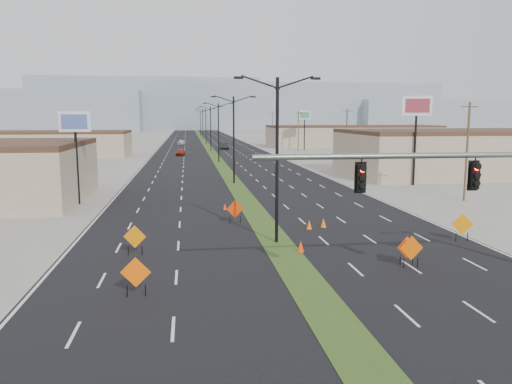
{
  "coord_description": "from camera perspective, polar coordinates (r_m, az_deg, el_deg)",
  "views": [
    {
      "loc": [
        -5.36,
        -17.52,
        7.69
      ],
      "look_at": [
        -1.28,
        11.96,
        3.2
      ],
      "focal_mm": 35.0,
      "sensor_mm": 36.0,
      "label": 1
    }
  ],
  "objects": [
    {
      "name": "construction_sign_3",
      "position": [
        27.28,
        16.86,
        -6.2
      ],
      "size": [
        1.15,
        0.25,
        1.55
      ],
      "rotation": [
        0.0,
        0.0,
        0.18
      ],
      "color": "#F14205",
      "rests_on": "ground"
    },
    {
      "name": "streetlight_2",
      "position": [
        85.72,
        -4.31,
        7.04
      ],
      "size": [
        5.15,
        0.24,
        10.02
      ],
      "color": "black",
      "rests_on": "ground"
    },
    {
      "name": "utility_pole_3",
      "position": [
        149.72,
        1.9,
        7.42
      ],
      "size": [
        1.6,
        0.2,
        9.0
      ],
      "color": "#4C3823",
      "rests_on": "ground"
    },
    {
      "name": "streetlight_4",
      "position": [
        141.64,
        -5.75,
        7.62
      ],
      "size": [
        5.15,
        0.24,
        10.02
      ],
      "color": "black",
      "rests_on": "ground"
    },
    {
      "name": "construction_sign_5",
      "position": [
        33.55,
        22.53,
        -3.52
      ],
      "size": [
        1.26,
        0.48,
        1.76
      ],
      "rotation": [
        0.0,
        0.0,
        -0.34
      ],
      "color": "orange",
      "rests_on": "ground"
    },
    {
      "name": "car_mid",
      "position": [
        120.36,
        -3.67,
        5.28
      ],
      "size": [
        2.14,
        4.93,
        1.58
      ],
      "primitive_type": "imported",
      "rotation": [
        0.0,
        0.0,
        0.1
      ],
      "color": "black",
      "rests_on": "ground"
    },
    {
      "name": "utility_pole_2",
      "position": [
        115.38,
        4.87,
        7.05
      ],
      "size": [
        1.6,
        0.2,
        9.0
      ],
      "color": "#4C3823",
      "rests_on": "ground"
    },
    {
      "name": "pole_sign_east_near",
      "position": [
        59.02,
        17.88,
        8.67
      ],
      "size": [
        3.24,
        1.21,
        10.01
      ],
      "rotation": [
        0.0,
        0.0,
        -0.27
      ],
      "color": "black",
      "rests_on": "ground"
    },
    {
      "name": "cone_3",
      "position": [
        41.68,
        -3.57,
        -1.69
      ],
      "size": [
        0.37,
        0.37,
        0.54
      ],
      "primitive_type": "cone",
      "rotation": [
        0.0,
        0.0,
        0.15
      ],
      "color": "#F53A05",
      "rests_on": "ground"
    },
    {
      "name": "car_far",
      "position": [
        140.15,
        -8.52,
        5.61
      ],
      "size": [
        2.28,
        4.72,
        1.33
      ],
      "primitive_type": "imported",
      "rotation": [
        0.0,
        0.0,
        -0.09
      ],
      "color": "#B1B6BB",
      "rests_on": "ground"
    },
    {
      "name": "streetlight_5",
      "position": [
        169.62,
        -6.11,
        7.76
      ],
      "size": [
        5.15,
        0.24,
        10.02
      ],
      "color": "black",
      "rests_on": "ground"
    },
    {
      "name": "mesa_backdrop",
      "position": [
        338.52,
        -12.22,
        9.8
      ],
      "size": [
        140.0,
        50.0,
        32.0
      ],
      "primitive_type": "cube",
      "color": "gray",
      "rests_on": "ground"
    },
    {
      "name": "utility_pole_1",
      "position": [
        81.62,
        10.3,
        6.32
      ],
      "size": [
        1.6,
        0.2,
        9.0
      ],
      "color": "#4C3823",
      "rests_on": "ground"
    },
    {
      "name": "construction_sign_4",
      "position": [
        26.83,
        17.34,
        -6.27
      ],
      "size": [
        1.27,
        0.08,
        1.69
      ],
      "rotation": [
        0.0,
        0.0,
        0.03
      ],
      "color": "#D65204",
      "rests_on": "ground"
    },
    {
      "name": "cone_1",
      "position": [
        35.34,
        7.72,
        -3.52
      ],
      "size": [
        0.46,
        0.46,
        0.66
      ],
      "primitive_type": "cone",
      "rotation": [
        0.0,
        0.0,
        0.19
      ],
      "color": "orange",
      "rests_on": "ground"
    },
    {
      "name": "pole_sign_east_far",
      "position": [
        116.35,
        5.58,
        8.4
      ],
      "size": [
        2.95,
        1.16,
        9.1
      ],
      "rotation": [
        0.0,
        0.0,
        0.28
      ],
      "color": "black",
      "rests_on": "ground"
    },
    {
      "name": "streetlight_6",
      "position": [
        197.61,
        -6.37,
        7.87
      ],
      "size": [
        5.15,
        0.24,
        10.02
      ],
      "color": "black",
      "rests_on": "ground"
    },
    {
      "name": "mesa_east",
      "position": [
        359.07,
        23.46,
        8.09
      ],
      "size": [
        160.0,
        50.0,
        18.0
      ],
      "primitive_type": "cube",
      "color": "gray",
      "rests_on": "ground"
    },
    {
      "name": "cone_0",
      "position": [
        28.83,
        5.13,
        -6.22
      ],
      "size": [
        0.5,
        0.5,
        0.69
      ],
      "primitive_type": "cone",
      "rotation": [
        0.0,
        0.0,
        -0.24
      ],
      "color": "#FF3805",
      "rests_on": "ground"
    },
    {
      "name": "pole_sign_west",
      "position": [
        46.49,
        -19.97,
        6.72
      ],
      "size": [
        2.69,
        0.75,
        8.18
      ],
      "rotation": [
        0.0,
        0.0,
        0.15
      ],
      "color": "black",
      "rests_on": "ground"
    },
    {
      "name": "construction_sign_2",
      "position": [
        36.18,
        -2.41,
        -2.04
      ],
      "size": [
        1.25,
        0.47,
        1.75
      ],
      "rotation": [
        0.0,
        0.0,
        0.34
      ],
      "color": "red",
      "rests_on": "ground"
    },
    {
      "name": "cone_2",
      "position": [
        34.68,
        6.1,
        -3.73
      ],
      "size": [
        0.45,
        0.45,
        0.65
      ],
      "primitive_type": "cone",
      "rotation": [
        0.0,
        0.0,
        -0.17
      ],
      "color": "#FF6105",
      "rests_on": "ground"
    },
    {
      "name": "streetlight_0",
      "position": [
        30.09,
        2.42,
        4.24
      ],
      "size": [
        5.15,
        0.24,
        10.02
      ],
      "color": "black",
      "rests_on": "ground"
    },
    {
      "name": "utility_pole_0",
      "position": [
        49.6,
        22.97,
        4.42
      ],
      "size": [
        1.6,
        0.2,
        9.0
      ],
      "color": "#4C3823",
      "rests_on": "ground"
    },
    {
      "name": "construction_sign_1",
      "position": [
        28.75,
        -13.69,
        -5.1
      ],
      "size": [
        1.27,
        0.31,
        1.72
      ],
      "rotation": [
        0.0,
        0.0,
        -0.21
      ],
      "color": "orange",
      "rests_on": "ground"
    },
    {
      "name": "ground",
      "position": [
        19.87,
        8.69,
        -14.29
      ],
      "size": [
        600.0,
        600.0,
        0.0
      ],
      "primitive_type": "plane",
      "color": "gray",
      "rests_on": "ground"
    },
    {
      "name": "mesa_center",
      "position": [
        320.81,
        0.27,
        9.71
      ],
      "size": [
        220.0,
        50.0,
        28.0
      ],
      "primitive_type": "cube",
      "color": "gray",
      "rests_on": "ground"
    },
    {
      "name": "building_sw_far",
      "position": [
        106.07,
        -22.49,
        4.99
      ],
      "size": [
        30.0,
        14.0,
        4.5
      ],
      "primitive_type": "cube",
      "color": "tan",
      "rests_on": "ground"
    },
    {
      "name": "streetlight_1",
      "position": [
        57.82,
        -2.56,
        6.32
      ],
      "size": [
        5.15,
        0.24,
        10.02
      ],
      "color": "black",
      "rests_on": "ground"
    },
    {
      "name": "streetlight_3",
      "position": [
        113.67,
        -5.21,
        7.4
      ],
      "size": [
        5.15,
        0.24,
        10.02
      ],
      "color": "black",
      "rests_on": "ground"
    },
    {
      "name": "building_se_near",
      "position": [
        74.04,
        24.33,
        3.99
      ],
      "size": [
        36.0,
        18.0,
        5.5
      ],
      "primitive_type": "cube",
      "color": "tan",
      "rests_on": "ground"
    },
    {
      "name": "building_se_far",
      "position": [
        134.79,
        10.97,
        6.22
      ],
      "size": [
        44.0,
        16.0,
        5.0
      ],
      "primitive_type": "cube",
      "color": "tan",
      "rests_on": "ground"
    },
    {
      "name": "construction_sign_0",
      "position": [
        22.25,
        -13.59,
        -9.06
      ],
      "size": [
        1.31,
        0.23,
        1.76
      ],
      "rotation": [
        0.0,
        0.0,
        -0.14
      ],
      "color": "#F55605",
      "rests_on": "ground"
    },
    {
      "name": "road_surface",
      "position": [
        117.89,
        -5.26,
        4.8
      ],
      "size": [
        25.0,
        400.0,
        0.02
      ],
      "primitive_type": "cube",
      "color": "black",
      "rests_on": "ground"
    },
    {
      "name": "median_strip",
      "position": [
        117.89,
        -5.26,
        4.8
      ],
      "size": [
        2.0,
        400.0,
        0.04
      ],
      "primitive_type": "cube",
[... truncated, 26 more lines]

